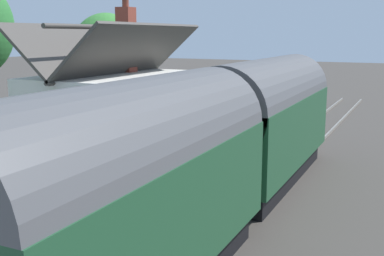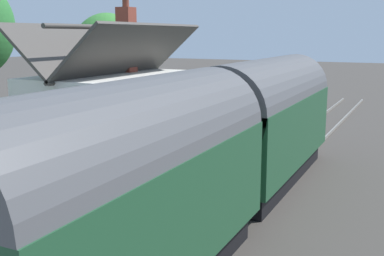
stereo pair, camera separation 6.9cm
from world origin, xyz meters
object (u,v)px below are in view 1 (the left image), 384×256
(train, at_px, (219,144))
(tree_mid_background, at_px, (107,52))
(station_building, at_px, (112,110))
(bench_platform_end, at_px, (3,192))
(bench_mid_platform, at_px, (208,116))
(station_sign_board, at_px, (49,169))
(planter_bench_left, at_px, (250,110))
(planter_edge_far, at_px, (235,107))
(planter_edge_near, at_px, (202,104))
(planter_corner_building, at_px, (218,108))
(planter_by_door, at_px, (180,110))

(train, bearing_deg, tree_mid_background, 45.61)
(station_building, bearing_deg, train, -114.68)
(bench_platform_end, xyz_separation_m, bench_mid_platform, (12.35, -0.11, 0.00))
(station_building, height_order, station_sign_board, station_building)
(train, xyz_separation_m, planter_bench_left, (12.47, 3.31, -1.04))
(planter_edge_far, xyz_separation_m, tree_mid_background, (-0.84, 7.66, 2.83))
(station_building, bearing_deg, station_sign_board, -158.73)
(bench_platform_end, xyz_separation_m, tree_mid_background, (15.25, 7.61, 2.79))
(planter_edge_near, distance_m, station_sign_board, 16.36)
(planter_corner_building, bearing_deg, train, -157.47)
(planter_by_door, relative_size, tree_mid_background, 0.13)
(station_building, relative_size, planter_edge_near, 8.14)
(bench_platform_end, bearing_deg, planter_edge_near, 6.86)
(bench_platform_end, height_order, planter_edge_far, bench_platform_end)
(planter_bench_left, relative_size, planter_edge_near, 1.04)
(planter_corner_building, distance_m, planter_edge_far, 1.27)
(bench_mid_platform, relative_size, tree_mid_background, 0.22)
(train, relative_size, tree_mid_background, 2.70)
(planter_edge_far, bearing_deg, bench_mid_platform, -179.12)
(planter_edge_near, bearing_deg, tree_mid_background, 99.48)
(bench_mid_platform, xyz_separation_m, planter_bench_left, (3.80, -0.79, -0.16))
(planter_corner_building, bearing_deg, tree_mid_background, 87.35)
(planter_by_door, distance_m, tree_mid_background, 6.28)
(station_building, xyz_separation_m, planter_corner_building, (8.88, -0.47, -1.12))
(planter_edge_near, relative_size, tree_mid_background, 0.13)
(planter_edge_far, bearing_deg, train, -161.48)
(bench_platform_end, bearing_deg, bench_mid_platform, -0.51)
(station_building, relative_size, tree_mid_background, 1.02)
(train, distance_m, station_building, 5.66)
(station_sign_board, xyz_separation_m, tree_mid_background, (15.06, 8.96, 2.08))
(planter_corner_building, xyz_separation_m, tree_mid_background, (0.33, 7.16, 2.78))
(planter_by_door, height_order, tree_mid_background, tree_mid_background)
(station_building, relative_size, planter_edge_far, 7.61)
(bench_platform_end, bearing_deg, planter_by_door, 8.92)
(bench_mid_platform, relative_size, planter_edge_far, 1.66)
(station_building, xyz_separation_m, bench_platform_end, (-6.03, -0.93, -1.12))
(train, xyz_separation_m, bench_mid_platform, (8.67, 4.10, -0.88))
(bench_platform_end, height_order, planter_bench_left, bench_platform_end)
(tree_mid_background, bearing_deg, planter_edge_far, -83.78)
(bench_platform_end, height_order, planter_by_door, bench_platform_end)
(bench_mid_platform, bearing_deg, train, -154.70)
(station_building, distance_m, station_sign_board, 6.28)
(bench_mid_platform, height_order, planter_edge_far, bench_mid_platform)
(bench_mid_platform, bearing_deg, station_building, 170.67)
(planter_edge_near, xyz_separation_m, planter_by_door, (-2.25, 0.24, -0.04))
(planter_edge_near, xyz_separation_m, tree_mid_background, (-0.95, 5.66, 2.84))
(planter_edge_near, distance_m, planter_corner_building, 1.97)
(bench_platform_end, height_order, planter_corner_building, planter_corner_building)
(tree_mid_background, bearing_deg, bench_mid_platform, -110.59)
(train, distance_m, planter_by_door, 12.14)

